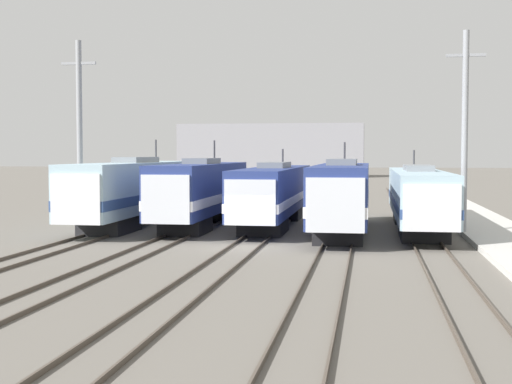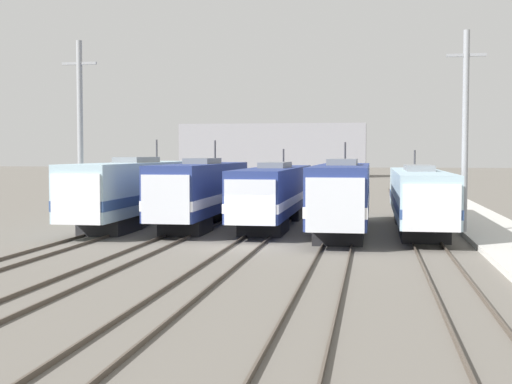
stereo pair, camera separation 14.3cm
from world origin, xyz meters
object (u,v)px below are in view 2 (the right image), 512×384
object	(u,v)px
locomotive_far_right	(419,197)
locomotive_far_left	(135,190)
catenary_tower_left	(80,133)
catenary_tower_right	(465,131)
locomotive_center	(274,193)
locomotive_center_right	(342,196)
locomotive_center_left	(201,192)

from	to	relation	value
locomotive_far_right	locomotive_far_left	bearing A→B (deg)	179.18
catenary_tower_left	catenary_tower_right	bearing A→B (deg)	0.00
locomotive_center	locomotive_center_right	distance (m)	5.97
locomotive_far_left	locomotive_center	distance (m)	8.95
locomotive_far_right	catenary_tower_right	size ratio (longest dim) A/B	1.75
catenary_tower_left	locomotive_center	bearing A→B (deg)	18.68
locomotive_far_left	locomotive_center	xyz separation A→B (m)	(8.91, 0.87, -0.16)
locomotive_far_right	catenary_tower_right	bearing A→B (deg)	-49.76
locomotive_far_left	locomotive_center_left	xyz separation A→B (m)	(4.46, -0.43, -0.03)
catenary_tower_right	locomotive_center	bearing A→B (deg)	161.15
locomotive_center_left	catenary_tower_left	world-z (taller)	catenary_tower_left
locomotive_center_right	locomotive_far_right	xyz separation A→B (m)	(4.46, 2.85, -0.18)
locomotive_center_left	locomotive_far_right	xyz separation A→B (m)	(13.37, 0.18, -0.19)
catenary_tower_left	catenary_tower_right	xyz separation A→B (m)	(22.51, 0.00, 0.00)
locomotive_center_right	locomotive_far_left	bearing A→B (deg)	166.91
locomotive_center_right	catenary_tower_left	world-z (taller)	catenary_tower_left
locomotive_center_left	locomotive_center	size ratio (longest dim) A/B	0.86
locomotive_center	locomotive_center_right	xyz separation A→B (m)	(4.46, -3.97, 0.12)
catenary_tower_left	locomotive_center_right	bearing A→B (deg)	-0.54
locomotive_center	catenary_tower_left	size ratio (longest dim) A/B	1.69
catenary_tower_left	catenary_tower_right	world-z (taller)	same
locomotive_far_left	catenary_tower_left	distance (m)	5.25
catenary_tower_left	catenary_tower_right	distance (m)	22.51
locomotive_far_left	locomotive_center_right	size ratio (longest dim) A/B	1.18
locomotive_far_left	locomotive_far_right	distance (m)	17.83
locomotive_center_left	locomotive_center	world-z (taller)	locomotive_center_left
locomotive_center_right	catenary_tower_right	bearing A→B (deg)	1.26
locomotive_far_left	locomotive_center_left	bearing A→B (deg)	-5.56
locomotive_center	locomotive_center_right	bearing A→B (deg)	-41.72
locomotive_far_left	locomotive_center_left	distance (m)	4.48
locomotive_far_right	catenary_tower_right	distance (m)	5.22
locomotive_center_left	locomotive_far_right	world-z (taller)	locomotive_center_left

